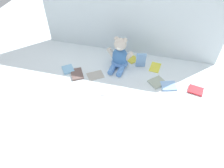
{
  "coord_description": "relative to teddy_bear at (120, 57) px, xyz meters",
  "views": [
    {
      "loc": [
        0.23,
        -1.05,
        1.07
      ],
      "look_at": [
        -0.01,
        -0.1,
        0.1
      ],
      "focal_mm": 33.26,
      "sensor_mm": 36.0,
      "label": 1
    }
  ],
  "objects": [
    {
      "name": "ground_plane",
      "position": [
        0.03,
        -0.21,
        -0.1
      ],
      "size": [
        3.2,
        3.2,
        0.0
      ],
      "primitive_type": "plane",
      "color": "silver"
    },
    {
      "name": "backdrop_drape",
      "position": [
        0.03,
        0.22,
        0.22
      ],
      "size": [
        1.44,
        0.03,
        0.63
      ],
      "primitive_type": "cube",
      "color": "silver",
      "rests_on": "ground_plane"
    },
    {
      "name": "teddy_bear",
      "position": [
        0.0,
        0.0,
        0.0
      ],
      "size": [
        0.22,
        0.19,
        0.26
      ],
      "rotation": [
        0.0,
        0.0,
        -0.08
      ],
      "color": "#3F72B2",
      "rests_on": "ground_plane"
    },
    {
      "name": "book_case_0",
      "position": [
        -0.38,
        -0.15,
        -0.09
      ],
      "size": [
        0.12,
        0.12,
        0.01
      ],
      "primitive_type": "cube",
      "rotation": [
        0.0,
        0.0,
        3.8
      ],
      "color": "#7BB6DE",
      "rests_on": "ground_plane"
    },
    {
      "name": "book_case_1",
      "position": [
        0.58,
        -0.13,
        -0.09
      ],
      "size": [
        0.11,
        0.1,
        0.01
      ],
      "primitive_type": "cube",
      "rotation": [
        0.0,
        0.0,
        1.38
      ],
      "color": "red",
      "rests_on": "ground_plane"
    },
    {
      "name": "book_case_2",
      "position": [
        0.09,
        0.11,
        -0.09
      ],
      "size": [
        0.12,
        0.12,
        0.01
      ],
      "primitive_type": "cube",
      "rotation": [
        0.0,
        0.0,
        2.44
      ],
      "color": "yellow",
      "rests_on": "ground_plane"
    },
    {
      "name": "book_case_3",
      "position": [
        -0.29,
        -0.18,
        -0.09
      ],
      "size": [
        0.14,
        0.15,
        0.01
      ],
      "primitive_type": "cube",
      "rotation": [
        0.0,
        0.0,
        3.68
      ],
      "color": "brown",
      "rests_on": "ground_plane"
    },
    {
      "name": "book_case_4",
      "position": [
        0.28,
        0.05,
        -0.09
      ],
      "size": [
        0.09,
        0.13,
        0.01
      ],
      "primitive_type": "cube",
      "rotation": [
        0.0,
        0.0,
        3.02
      ],
      "color": "yellow",
      "rests_on": "ground_plane"
    },
    {
      "name": "book_case_5",
      "position": [
        -0.15,
        -0.15,
        -0.09
      ],
      "size": [
        0.15,
        0.14,
        0.01
      ],
      "primitive_type": "cube",
      "rotation": [
        0.0,
        0.0,
        2.17
      ],
      "color": "#A09D93",
      "rests_on": "ground_plane"
    },
    {
      "name": "book_case_6",
      "position": [
        0.16,
        0.04,
        -0.03
      ],
      "size": [
        0.08,
        0.04,
        0.13
      ],
      "primitive_type": "cube",
      "rotation": [
        0.09,
        0.0,
        0.2
      ],
      "color": "#77A3D3",
      "rests_on": "ground_plane"
    },
    {
      "name": "book_case_7",
      "position": [
        -0.05,
        -0.29,
        -0.09
      ],
      "size": [
        0.09,
        0.1,
        0.01
      ],
      "primitive_type": "cube",
      "rotation": [
        0.0,
        0.0,
        3.23
      ],
      "color": "white",
      "rests_on": "ground_plane"
    },
    {
      "name": "book_case_8",
      "position": [
        0.4,
        -0.14,
        -0.09
      ],
      "size": [
        0.13,
        0.12,
        0.01
      ],
      "primitive_type": "cube",
      "rotation": [
        0.0,
        0.0,
        1.86
      ],
      "color": "#87B3E6",
      "rests_on": "ground_plane"
    },
    {
      "name": "book_case_9",
      "position": [
        0.31,
        -0.12,
        -0.09
      ],
      "size": [
        0.15,
        0.15,
        0.01
      ],
      "primitive_type": "cube",
      "rotation": [
        0.0,
        0.0,
        2.35
      ],
      "color": "#97A490",
      "rests_on": "ground_plane"
    }
  ]
}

